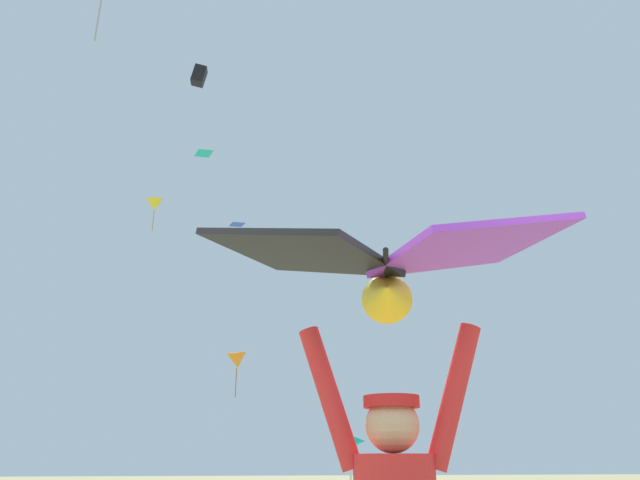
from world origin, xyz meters
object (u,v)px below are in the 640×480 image
at_px(distant_kite_teal_mid_left, 204,153).
at_px(distant_kite_yellow_high_left, 155,205).
at_px(distant_kite_black_high_right, 199,76).
at_px(marker_flag, 357,448).
at_px(distant_kite_orange_far_center, 237,360).
at_px(distant_kite_blue_overhead_distant, 237,224).
at_px(held_stunt_kite, 386,262).

bearing_deg(distant_kite_teal_mid_left, distant_kite_yellow_high_left, 111.12).
relative_size(distant_kite_black_high_right, marker_flag, 0.65).
height_order(distant_kite_orange_far_center, marker_flag, distant_kite_orange_far_center).
bearing_deg(distant_kite_blue_overhead_distant, marker_flag, -81.87).
height_order(held_stunt_kite, distant_kite_orange_far_center, distant_kite_orange_far_center).
bearing_deg(distant_kite_yellow_high_left, held_stunt_kite, -80.57).
distance_m(distant_kite_yellow_high_left, marker_flag, 29.78).
bearing_deg(distant_kite_yellow_high_left, distant_kite_black_high_right, -71.41).
height_order(distant_kite_teal_mid_left, distant_kite_yellow_high_left, distant_kite_yellow_high_left).
bearing_deg(distant_kite_teal_mid_left, distant_kite_orange_far_center, 71.17).
distance_m(held_stunt_kite, distant_kite_orange_far_center, 32.04).
bearing_deg(distant_kite_yellow_high_left, distant_kite_orange_far_center, -15.39).
bearing_deg(distant_kite_teal_mid_left, held_stunt_kite, -84.80).
bearing_deg(held_stunt_kite, distant_kite_teal_mid_left, 95.20).
bearing_deg(held_stunt_kite, distant_kite_yellow_high_left, 99.43).
height_order(distant_kite_yellow_high_left, marker_flag, distant_kite_yellow_high_left).
relative_size(distant_kite_yellow_high_left, distant_kite_blue_overhead_distant, 2.66).
height_order(distant_kite_blue_overhead_distant, marker_flag, distant_kite_blue_overhead_distant).
relative_size(distant_kite_blue_overhead_distant, distant_kite_black_high_right, 0.73).
xyz_separation_m(distant_kite_teal_mid_left, distant_kite_orange_far_center, (2.35, 6.90, -9.35)).
height_order(held_stunt_kite, distant_kite_yellow_high_left, distant_kite_yellow_high_left).
xyz_separation_m(distant_kite_teal_mid_left, distant_kite_blue_overhead_distant, (1.86, -0.96, -4.17)).
distance_m(distant_kite_teal_mid_left, distant_kite_black_high_right, 5.01).
xyz_separation_m(distant_kite_orange_far_center, marker_flag, (1.68, -23.10, -5.13)).
distance_m(distant_kite_orange_far_center, distant_kite_black_high_right, 15.94).
distance_m(distant_kite_yellow_high_left, distant_kite_blue_overhead_distant, 11.72).
bearing_deg(distant_kite_teal_mid_left, distant_kite_blue_overhead_distant, -27.32).
height_order(distant_kite_orange_far_center, distant_kite_black_high_right, distant_kite_black_high_right).
bearing_deg(marker_flag, distant_kite_yellow_high_left, 106.50).
bearing_deg(distant_kite_blue_overhead_distant, distant_kite_orange_far_center, 86.40).
distance_m(held_stunt_kite, distant_kite_yellow_high_left, 36.68).
height_order(held_stunt_kite, distant_kite_teal_mid_left, distant_kite_teal_mid_left).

